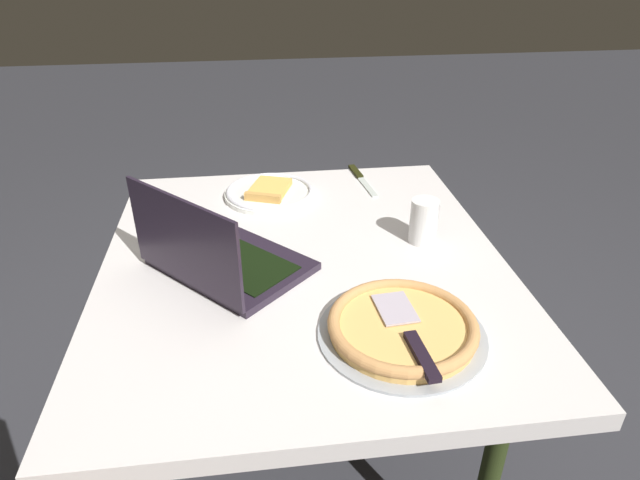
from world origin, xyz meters
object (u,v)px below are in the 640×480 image
at_px(dining_table, 305,284).
at_px(pizza_tray, 402,327).
at_px(pizza_plate, 270,192).
at_px(drink_cup, 424,221).
at_px(table_knife, 360,177).
at_px(laptop, 218,257).

bearing_deg(dining_table, pizza_tray, -151.90).
relative_size(pizza_plate, drink_cup, 2.31).
bearing_deg(pizza_tray, drink_cup, -22.34).
distance_m(pizza_tray, table_knife, 0.76).
xyz_separation_m(table_knife, drink_cup, (-0.41, -0.08, 0.05)).
distance_m(laptop, pizza_plate, 0.42).
bearing_deg(laptop, drink_cup, -80.59).
bearing_deg(table_knife, dining_table, 153.93).
height_order(dining_table, drink_cup, drink_cup).
bearing_deg(dining_table, drink_cup, -80.61).
bearing_deg(pizza_plate, table_knife, -71.59).
bearing_deg(table_knife, drink_cup, -169.06).
bearing_deg(pizza_tray, dining_table, 28.10).
relative_size(dining_table, drink_cup, 9.44).
distance_m(dining_table, pizza_tray, 0.35).
bearing_deg(laptop, dining_table, -80.57).
distance_m(laptop, table_knife, 0.65).
height_order(pizza_tray, drink_cup, drink_cup).
relative_size(pizza_tray, drink_cup, 2.88).
xyz_separation_m(laptop, table_knife, (0.49, -0.42, -0.04)).
relative_size(pizza_plate, pizza_tray, 0.80).
distance_m(laptop, pizza_tray, 0.45).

